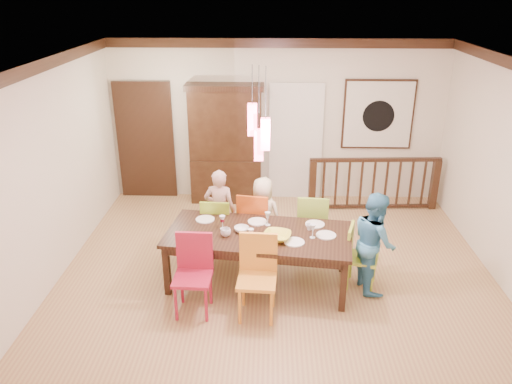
{
  "coord_description": "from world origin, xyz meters",
  "views": [
    {
      "loc": [
        -0.1,
        -6.29,
        3.77
      ],
      "look_at": [
        -0.3,
        -0.05,
        1.14
      ],
      "focal_mm": 35.0,
      "sensor_mm": 36.0,
      "label": 1
    }
  ],
  "objects_px": {
    "person_far_left": "(220,210)",
    "person_end_right": "(374,242)",
    "balustrade": "(374,183)",
    "chair_far_left": "(217,222)",
    "dining_table": "(259,238)",
    "person_far_mid": "(263,215)",
    "china_hutch": "(226,144)",
    "chair_end_right": "(363,253)"
  },
  "relations": [
    {
      "from": "balustrade",
      "to": "china_hutch",
      "type": "bearing_deg",
      "value": 169.54
    },
    {
      "from": "person_far_mid",
      "to": "china_hutch",
      "type": "bearing_deg",
      "value": -49.41
    },
    {
      "from": "person_far_left",
      "to": "china_hutch",
      "type": "bearing_deg",
      "value": -79.86
    },
    {
      "from": "chair_far_left",
      "to": "person_far_mid",
      "type": "height_order",
      "value": "person_far_mid"
    },
    {
      "from": "balustrade",
      "to": "person_far_mid",
      "type": "distance_m",
      "value": 2.49
    },
    {
      "from": "china_hutch",
      "to": "person_far_mid",
      "type": "height_order",
      "value": "china_hutch"
    },
    {
      "from": "chair_end_right",
      "to": "person_far_left",
      "type": "relative_size",
      "value": 0.67
    },
    {
      "from": "chair_far_left",
      "to": "person_end_right",
      "type": "height_order",
      "value": "person_end_right"
    },
    {
      "from": "person_far_mid",
      "to": "chair_far_left",
      "type": "bearing_deg",
      "value": 31.97
    },
    {
      "from": "chair_end_right",
      "to": "chair_far_left",
      "type": "bearing_deg",
      "value": 84.55
    },
    {
      "from": "balustrade",
      "to": "person_end_right",
      "type": "xyz_separation_m",
      "value": [
        -0.47,
        -2.5,
        0.18
      ]
    },
    {
      "from": "balustrade",
      "to": "chair_far_left",
      "type": "bearing_deg",
      "value": -149.87
    },
    {
      "from": "chair_end_right",
      "to": "person_far_left",
      "type": "bearing_deg",
      "value": 80.42
    },
    {
      "from": "person_far_left",
      "to": "person_end_right",
      "type": "distance_m",
      "value": 2.31
    },
    {
      "from": "person_end_right",
      "to": "balustrade",
      "type": "bearing_deg",
      "value": -19.45
    },
    {
      "from": "chair_end_right",
      "to": "person_end_right",
      "type": "distance_m",
      "value": 0.22
    },
    {
      "from": "chair_far_left",
      "to": "chair_end_right",
      "type": "height_order",
      "value": "chair_far_left"
    },
    {
      "from": "china_hutch",
      "to": "balustrade",
      "type": "xyz_separation_m",
      "value": [
        2.64,
        -0.35,
        -0.58
      ]
    },
    {
      "from": "person_far_left",
      "to": "person_end_right",
      "type": "bearing_deg",
      "value": 163.45
    },
    {
      "from": "chair_end_right",
      "to": "person_far_mid",
      "type": "distance_m",
      "value": 1.63
    },
    {
      "from": "chair_far_left",
      "to": "china_hutch",
      "type": "distance_m",
      "value": 2.12
    },
    {
      "from": "person_end_right",
      "to": "chair_far_left",
      "type": "bearing_deg",
      "value": 60.45
    },
    {
      "from": "dining_table",
      "to": "person_far_mid",
      "type": "xyz_separation_m",
      "value": [
        0.04,
        0.88,
        -0.09
      ]
    },
    {
      "from": "dining_table",
      "to": "chair_end_right",
      "type": "relative_size",
      "value": 2.92
    },
    {
      "from": "chair_end_right",
      "to": "china_hutch",
      "type": "bearing_deg",
      "value": 51.98
    },
    {
      "from": "chair_far_left",
      "to": "person_far_left",
      "type": "distance_m",
      "value": 0.2
    },
    {
      "from": "china_hutch",
      "to": "person_far_mid",
      "type": "distance_m",
      "value": 2.09
    },
    {
      "from": "china_hutch",
      "to": "person_far_left",
      "type": "bearing_deg",
      "value": -88.04
    },
    {
      "from": "china_hutch",
      "to": "chair_end_right",
      "type": "bearing_deg",
      "value": -54.36
    },
    {
      "from": "chair_far_left",
      "to": "chair_end_right",
      "type": "relative_size",
      "value": 1.07
    },
    {
      "from": "person_end_right",
      "to": "china_hutch",
      "type": "bearing_deg",
      "value": 28.47
    },
    {
      "from": "dining_table",
      "to": "person_far_mid",
      "type": "distance_m",
      "value": 0.89
    },
    {
      "from": "chair_far_left",
      "to": "china_hutch",
      "type": "bearing_deg",
      "value": -86.3
    },
    {
      "from": "china_hutch",
      "to": "person_far_mid",
      "type": "relative_size",
      "value": 1.85
    },
    {
      "from": "chair_end_right",
      "to": "person_end_right",
      "type": "height_order",
      "value": "person_end_right"
    },
    {
      "from": "dining_table",
      "to": "person_far_mid",
      "type": "bearing_deg",
      "value": 95.07
    },
    {
      "from": "dining_table",
      "to": "chair_end_right",
      "type": "xyz_separation_m",
      "value": [
        1.37,
        -0.05,
        -0.18
      ]
    },
    {
      "from": "dining_table",
      "to": "person_far_left",
      "type": "relative_size",
      "value": 1.97
    },
    {
      "from": "chair_end_right",
      "to": "balustrade",
      "type": "distance_m",
      "value": 2.57
    },
    {
      "from": "person_far_left",
      "to": "person_far_mid",
      "type": "xyz_separation_m",
      "value": [
        0.64,
        -0.02,
        -0.05
      ]
    },
    {
      "from": "chair_far_left",
      "to": "china_hutch",
      "type": "relative_size",
      "value": 0.43
    },
    {
      "from": "dining_table",
      "to": "chair_far_left",
      "type": "distance_m",
      "value": 0.99
    }
  ]
}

